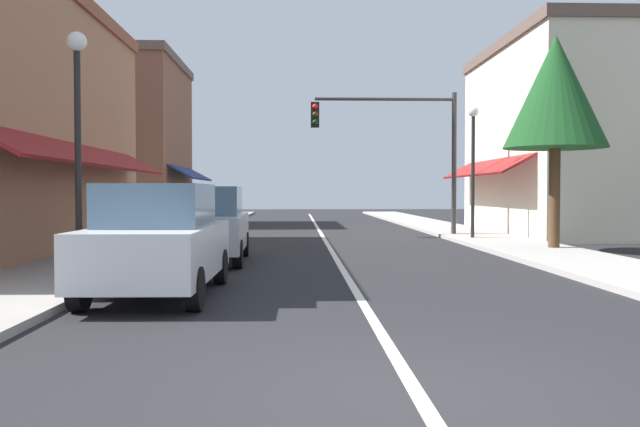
{
  "coord_description": "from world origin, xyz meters",
  "views": [
    {
      "loc": [
        -0.99,
        -5.22,
        1.64
      ],
      "look_at": [
        -0.28,
        14.22,
        1.01
      ],
      "focal_mm": 37.07,
      "sensor_mm": 36.0,
      "label": 1
    }
  ],
  "objects_px": {
    "traffic_signal_mast_arm": "(402,137)",
    "street_lamp_right_mid": "(473,150)",
    "street_lamp_left_near": "(78,113)",
    "parked_car_second_left": "(207,225)",
    "parked_car_nearest_left": "(158,241)",
    "tree_right_near": "(556,93)"
  },
  "relations": [
    {
      "from": "traffic_signal_mast_arm",
      "to": "tree_right_near",
      "type": "height_order",
      "value": "tree_right_near"
    },
    {
      "from": "parked_car_nearest_left",
      "to": "street_lamp_right_mid",
      "type": "height_order",
      "value": "street_lamp_right_mid"
    },
    {
      "from": "parked_car_second_left",
      "to": "tree_right_near",
      "type": "xyz_separation_m",
      "value": [
        9.17,
        2.4,
        3.48
      ]
    },
    {
      "from": "parked_car_second_left",
      "to": "traffic_signal_mast_arm",
      "type": "xyz_separation_m",
      "value": [
        5.94,
        8.47,
        2.76
      ]
    },
    {
      "from": "tree_right_near",
      "to": "parked_car_second_left",
      "type": "bearing_deg",
      "value": -165.35
    },
    {
      "from": "parked_car_second_left",
      "to": "traffic_signal_mast_arm",
      "type": "relative_size",
      "value": 0.77
    },
    {
      "from": "traffic_signal_mast_arm",
      "to": "street_lamp_left_near",
      "type": "height_order",
      "value": "traffic_signal_mast_arm"
    },
    {
      "from": "parked_car_second_left",
      "to": "street_lamp_left_near",
      "type": "xyz_separation_m",
      "value": [
        -1.95,
        -3.13,
        2.23
      ]
    },
    {
      "from": "parked_car_second_left",
      "to": "street_lamp_right_mid",
      "type": "height_order",
      "value": "street_lamp_right_mid"
    },
    {
      "from": "parked_car_second_left",
      "to": "street_lamp_left_near",
      "type": "relative_size",
      "value": 0.9
    },
    {
      "from": "parked_car_nearest_left",
      "to": "traffic_signal_mast_arm",
      "type": "height_order",
      "value": "traffic_signal_mast_arm"
    },
    {
      "from": "street_lamp_left_near",
      "to": "parked_car_second_left",
      "type": "bearing_deg",
      "value": 58.13
    },
    {
      "from": "parked_car_second_left",
      "to": "street_lamp_right_mid",
      "type": "xyz_separation_m",
      "value": [
        7.99,
        6.4,
        2.19
      ]
    },
    {
      "from": "street_lamp_right_mid",
      "to": "parked_car_nearest_left",
      "type": "bearing_deg",
      "value": -125.19
    },
    {
      "from": "traffic_signal_mast_arm",
      "to": "street_lamp_right_mid",
      "type": "relative_size",
      "value": 1.18
    },
    {
      "from": "parked_car_second_left",
      "to": "tree_right_near",
      "type": "relative_size",
      "value": 0.7
    },
    {
      "from": "street_lamp_right_mid",
      "to": "traffic_signal_mast_arm",
      "type": "bearing_deg",
      "value": 134.69
    },
    {
      "from": "traffic_signal_mast_arm",
      "to": "street_lamp_left_near",
      "type": "xyz_separation_m",
      "value": [
        -7.89,
        -11.6,
        -0.53
      ]
    },
    {
      "from": "parked_car_second_left",
      "to": "traffic_signal_mast_arm",
      "type": "distance_m",
      "value": 10.71
    },
    {
      "from": "street_lamp_left_near",
      "to": "street_lamp_right_mid",
      "type": "distance_m",
      "value": 13.77
    },
    {
      "from": "traffic_signal_mast_arm",
      "to": "street_lamp_left_near",
      "type": "relative_size",
      "value": 1.16
    },
    {
      "from": "street_lamp_left_near",
      "to": "street_lamp_right_mid",
      "type": "bearing_deg",
      "value": 43.8
    }
  ]
}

